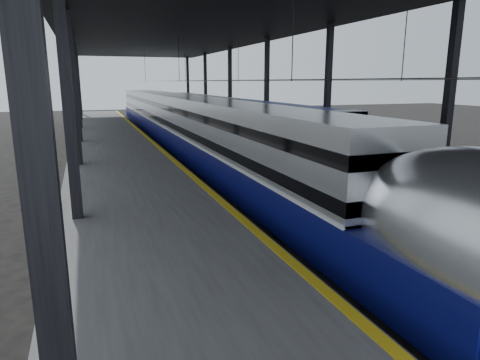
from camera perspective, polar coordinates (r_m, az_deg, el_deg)
name	(u,v)px	position (r m, az deg, el deg)	size (l,w,h in m)	color
ground	(302,282)	(12.29, 8.31, -13.37)	(160.00, 160.00, 0.00)	black
platform	(117,156)	(30.13, -16.08, 3.05)	(6.00, 80.00, 1.00)	#4C4C4F
yellow_strip	(158,147)	(30.35, -10.85, 4.36)	(0.30, 80.00, 0.01)	gold
rails	(229,156)	(31.70, -1.46, 3.26)	(6.52, 80.00, 0.16)	slate
canopy	(192,26)	(30.75, -6.45, 19.78)	(18.00, 75.00, 9.47)	black
tgv_train	(185,126)	(34.01, -7.32, 7.15)	(3.04, 65.20, 4.35)	silver
second_train	(204,114)	(47.72, -4.83, 8.82)	(2.88, 56.05, 3.96)	navy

